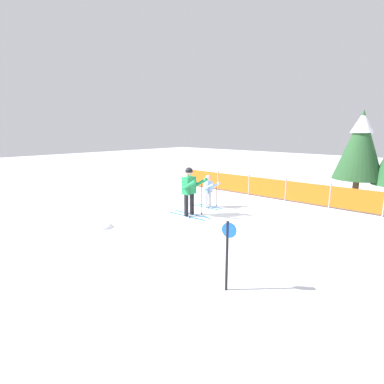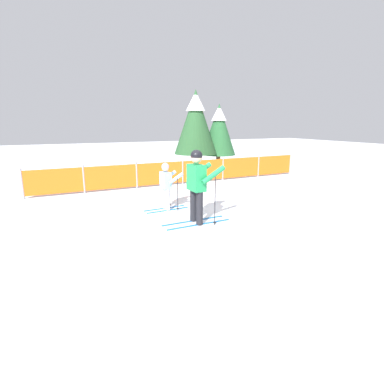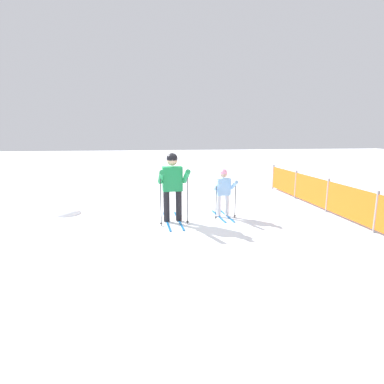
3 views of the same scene
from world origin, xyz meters
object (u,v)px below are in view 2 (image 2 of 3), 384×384
at_px(safety_fence, 183,172).
at_px(conifer_near, 196,121).
at_px(skier_child, 166,182).
at_px(skier_adult, 198,180).
at_px(conifer_far, 219,129).

distance_m(safety_fence, conifer_near, 3.92).
bearing_deg(skier_child, conifer_near, 54.12).
relative_size(safety_fence, conifer_near, 2.81).
relative_size(skier_child, safety_fence, 0.12).
distance_m(skier_adult, safety_fence, 4.56).
height_order(safety_fence, conifer_near, conifer_near).
xyz_separation_m(skier_child, safety_fence, (1.71, 2.97, -0.27)).
xyz_separation_m(skier_child, conifer_near, (3.60, 5.86, 1.60)).
xyz_separation_m(safety_fence, conifer_far, (3.26, 3.08, 1.50)).
xyz_separation_m(skier_adult, conifer_near, (3.33, 7.18, 1.33)).
bearing_deg(conifer_far, skier_child, -129.41).
distance_m(skier_child, conifer_far, 7.93).
height_order(skier_adult, skier_child, skier_adult).
height_order(safety_fence, conifer_far, conifer_far).
bearing_deg(conifer_near, skier_child, -121.58).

